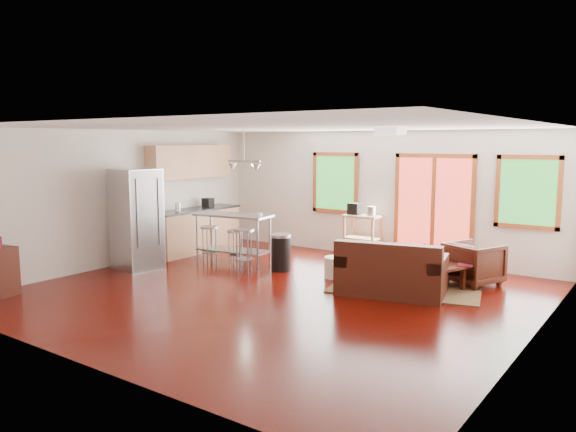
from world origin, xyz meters
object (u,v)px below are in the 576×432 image
Objects in this scene: armchair at (474,262)px; refrigerator at (137,219)px; rug at (407,285)px; coffee_table at (433,266)px; loveseat at (391,273)px; kitchen_cart at (361,221)px; ottoman at (402,266)px; island at (233,229)px.

refrigerator is (-5.53, -2.44, 0.55)m from armchair.
coffee_table is (0.37, 0.17, 0.35)m from rug.
loveseat is at bearing 80.05° from armchair.
coffee_table is 1.07× the size of kitchen_cart.
refrigerator reaches higher than armchair.
coffee_table is 5.41m from refrigerator.
loveseat is 2.26× the size of armchair.
refrigerator is at bearing -132.37° from kitchen_cart.
ottoman is (-1.16, -0.24, -0.19)m from armchair.
coffee_table is 0.64× the size of refrigerator.
ottoman is 0.33× the size of refrigerator.
rug is 1.25× the size of refrigerator.
rug is 0.73m from loveseat.
ottoman is 3.35m from island.
kitchen_cart is (-1.69, 2.18, 0.43)m from loveseat.
armchair is at bearing 11.81° from ottoman.
coffee_table is at bearing 24.79° from rug.
kitchen_cart is at bearing 54.10° from refrigerator.
refrigerator is (-5.03, -1.91, 0.58)m from coffee_table.
refrigerator is 1.17× the size of island.
refrigerator is 1.67× the size of kitchen_cart.
loveseat reaches higher than armchair.
kitchen_cart is at bearing 45.22° from island.
loveseat is at bearing -74.88° from ottoman.
island is at bearing 57.57° from refrigerator.
ottoman is 0.56× the size of kitchen_cart.
rug is at bearing 61.45° from armchair.
island is 2.62m from kitchen_cart.
ottoman is 4.94m from refrigerator.
loveseat is at bearing 19.56° from refrigerator.
kitchen_cart is at bearing 114.77° from loveseat.
armchair is 1.26× the size of ottoman.
armchair is at bearing 46.89° from coffee_table.
coffee_table is at bearing 69.35° from armchair.
ottoman is at bearing 156.29° from coffee_table.
kitchen_cart is at bearing 4.46° from armchair.
island reaches higher than armchair.
refrigerator is 4.43m from kitchen_cart.
ottoman is at bearing 92.22° from loveseat.
refrigerator is at bearing -179.82° from loveseat.
loveseat is 1.61m from armchair.
coffee_table is 0.74m from ottoman.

